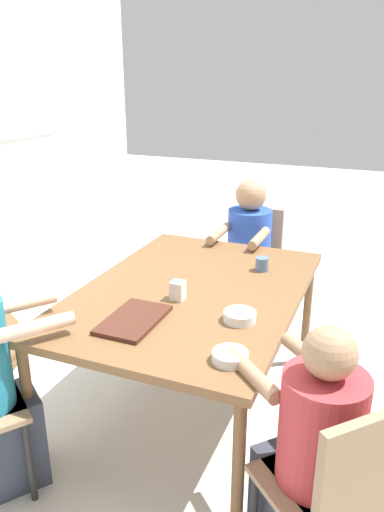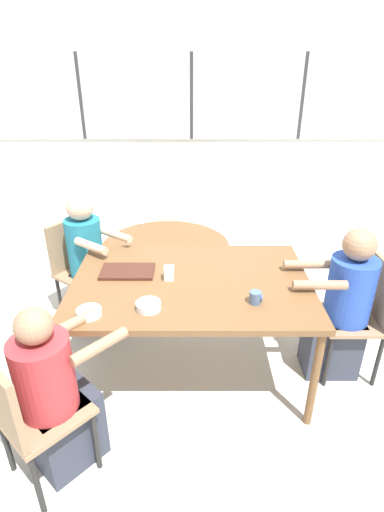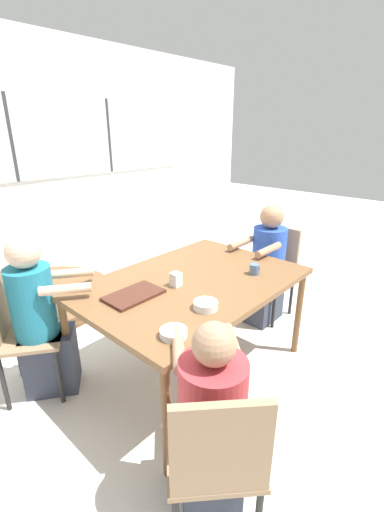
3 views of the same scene
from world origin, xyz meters
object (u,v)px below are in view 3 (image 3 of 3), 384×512
chair_for_man_teal_shirt (216,456)px  folded_table_stack (41,298)px  person_woman_green_shirt (41,323)px  person_man_blue_shirt (266,270)px  chair_for_woman_green_shirt (15,327)px  bowl_white_shallow (206,305)px  bowl_cereal (173,333)px  milk_carton_small (176,279)px  coffee_mug (255,269)px  person_man_teal_shirt (211,430)px  chair_for_man_blue_shirt (275,264)px

chair_for_man_teal_shirt → folded_table_stack: (0.51, 2.78, -0.46)m
person_woman_green_shirt → chair_for_man_teal_shirt: bearing=36.8°
person_man_blue_shirt → person_woman_green_shirt: bearing=71.9°
chair_for_woman_green_shirt → bowl_white_shallow: bearing=70.8°
chair_for_woman_green_shirt → person_woman_green_shirt: 0.16m
bowl_white_shallow → bowl_cereal: 0.34m
milk_carton_small → folded_table_stack: milk_carton_small is taller
coffee_mug → milk_carton_small: milk_carton_small is taller
coffee_mug → folded_table_stack: 2.39m
chair_for_woman_green_shirt → bowl_cereal: chair_for_woman_green_shirt is taller
chair_for_man_teal_shirt → person_woman_green_shirt: size_ratio=0.76×
person_man_blue_shirt → coffee_mug: bearing=112.6°
chair_for_woman_green_shirt → milk_carton_small: size_ratio=9.16×
chair_for_man_teal_shirt → person_man_teal_shirt: 0.17m
person_man_blue_shirt → milk_carton_small: bearing=89.3°
chair_for_man_teal_shirt → person_man_blue_shirt: (1.85, 0.87, -0.01)m
person_woman_green_shirt → milk_carton_small: (0.69, -0.59, 0.27)m
chair_for_man_blue_shirt → person_man_teal_shirt: size_ratio=0.83×
chair_for_woman_green_shirt → chair_for_man_teal_shirt: size_ratio=1.00×
chair_for_man_blue_shirt → bowl_cereal: bearing=102.6°
chair_for_man_blue_shirt → chair_for_man_teal_shirt: 2.19m
person_woman_green_shirt → coffee_mug: person_woman_green_shirt is taller
coffee_mug → bowl_cereal: coffee_mug is taller
chair_for_man_teal_shirt → bowl_white_shallow: size_ratio=5.90×
person_woman_green_shirt → person_man_blue_shirt: (1.86, -0.61, -0.02)m
coffee_mug → bowl_white_shallow: 0.64m
chair_for_woman_green_shirt → chair_for_man_blue_shirt: same height
chair_for_man_blue_shirt → folded_table_stack: chair_for_man_blue_shirt is taller
chair_for_man_blue_shirt → person_man_teal_shirt: (-1.90, -0.75, -0.05)m
chair_for_man_teal_shirt → bowl_white_shallow: chair_for_man_teal_shirt is taller
person_man_teal_shirt → chair_for_man_blue_shirt: bearing=64.7°
bowl_cereal → person_man_blue_shirt: bearing=13.9°
bowl_white_shallow → chair_for_man_teal_shirt: bearing=-136.6°
chair_for_woman_green_shirt → coffee_mug: (1.35, -0.97, 0.27)m
chair_for_man_blue_shirt → coffee_mug: (-0.81, -0.27, 0.27)m
chair_for_man_blue_shirt → folded_table_stack: bearing=38.2°
chair_for_man_blue_shirt → coffee_mug: size_ratio=11.28×
person_man_blue_shirt → coffee_mug: (-0.64, -0.27, 0.28)m
bowl_cereal → person_woman_green_shirt: bearing=104.2°
person_woman_green_shirt → bowl_white_shallow: bearing=68.0°
person_woman_green_shirt → bowl_cereal: 1.07m
person_woman_green_shirt → coffee_mug: bearing=90.4°
person_man_teal_shirt → folded_table_stack: person_man_teal_shirt is taller
chair_for_man_blue_shirt → person_man_teal_shirt: bearing=111.6°
coffee_mug → bowl_cereal: size_ratio=0.54×
bowl_cereal → folded_table_stack: 2.42m
chair_for_woman_green_shirt → coffee_mug: size_ratio=11.28×
person_woman_green_shirt → coffee_mug: (1.22, -0.88, 0.26)m
chair_for_man_teal_shirt → folded_table_stack: bearing=122.6°
chair_for_man_blue_shirt → bowl_cereal: 1.84m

